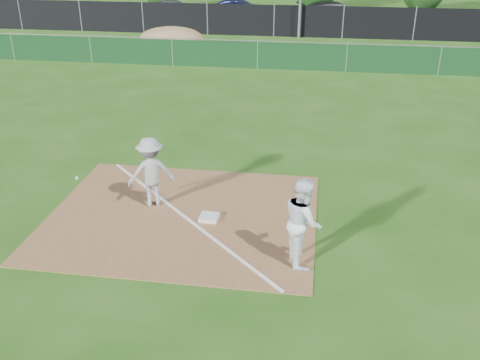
# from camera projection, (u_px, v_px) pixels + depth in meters

# --- Properties ---
(ground) EXTENTS (90.00, 90.00, 0.00)m
(ground) POSITION_uv_depth(u_px,v_px,m) (241.00, 100.00, 20.15)
(ground) COLOR #224E10
(ground) RESTS_ON ground
(infield_dirt) EXTENTS (6.00, 5.00, 0.02)m
(infield_dirt) POSITION_uv_depth(u_px,v_px,m) (183.00, 216.00, 12.11)
(infield_dirt) COLOR brown
(infield_dirt) RESTS_ON ground
(foul_line) EXTENTS (5.01, 5.01, 0.01)m
(foul_line) POSITION_uv_depth(u_px,v_px,m) (183.00, 215.00, 12.11)
(foul_line) COLOR white
(foul_line) RESTS_ON infield_dirt
(green_fence) EXTENTS (44.00, 0.05, 1.20)m
(green_fence) POSITION_uv_depth(u_px,v_px,m) (258.00, 55.00, 24.35)
(green_fence) COLOR black
(green_fence) RESTS_ON ground
(dirt_mound) EXTENTS (3.38, 2.60, 1.17)m
(dirt_mound) POSITION_uv_depth(u_px,v_px,m) (171.00, 38.00, 28.16)
(dirt_mound) COLOR olive
(dirt_mound) RESTS_ON ground
(black_fence) EXTENTS (46.00, 0.04, 1.80)m
(black_fence) POSITION_uv_depth(u_px,v_px,m) (274.00, 21.00, 31.36)
(black_fence) COLOR black
(black_fence) RESTS_ON ground
(parking_lot) EXTENTS (46.00, 9.00, 0.01)m
(parking_lot) POSITION_uv_depth(u_px,v_px,m) (281.00, 23.00, 36.21)
(parking_lot) COLOR black
(parking_lot) RESTS_ON ground
(first_base) EXTENTS (0.42, 0.42, 0.09)m
(first_base) POSITION_uv_depth(u_px,v_px,m) (209.00, 217.00, 11.94)
(first_base) COLOR silver
(first_base) RESTS_ON infield_dirt
(play_at_first) EXTENTS (2.42, 1.02, 1.67)m
(play_at_first) POSITION_uv_depth(u_px,v_px,m) (151.00, 172.00, 12.22)
(play_at_first) COLOR #ADADB0
(play_at_first) RESTS_ON infield_dirt
(runner) EXTENTS (0.87, 1.01, 1.78)m
(runner) POSITION_uv_depth(u_px,v_px,m) (303.00, 221.00, 10.12)
(runner) COLOR white
(runner) RESTS_ON ground
(car_left) EXTENTS (4.33, 1.93, 1.45)m
(car_left) POSITION_uv_depth(u_px,v_px,m) (174.00, 10.00, 36.56)
(car_left) COLOR #A0A2A7
(car_left) RESTS_ON parking_lot
(car_mid) EXTENTS (4.39, 1.89, 1.41)m
(car_mid) POSITION_uv_depth(u_px,v_px,m) (240.00, 11.00, 36.33)
(car_mid) COLOR black
(car_mid) RESTS_ON parking_lot
(car_right) EXTENTS (5.21, 3.05, 1.42)m
(car_right) POSITION_uv_depth(u_px,v_px,m) (334.00, 12.00, 35.58)
(car_right) COLOR black
(car_right) RESTS_ON parking_lot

